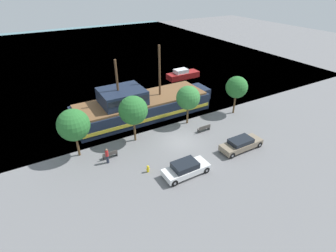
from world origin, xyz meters
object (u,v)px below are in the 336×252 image
at_px(moored_boat_dockside, 183,75).
at_px(parked_car_curb_front, 186,168).
at_px(bench_promenade_west, 204,128).
at_px(fire_hydrant, 148,168).
at_px(pirate_ship, 140,105).
at_px(bench_promenade_east, 110,154).
at_px(parked_car_curb_mid, 241,144).
at_px(pedestrian_walking_near, 107,156).

bearing_deg(moored_boat_dockside, parked_car_curb_front, -122.21).
bearing_deg(bench_promenade_west, fire_hydrant, -159.87).
xyz_separation_m(pirate_ship, bench_promenade_east, (-6.89, -7.15, -1.13)).
distance_m(pirate_ship, bench_promenade_east, 9.99).
height_order(fire_hydrant, bench_promenade_west, bench_promenade_west).
bearing_deg(parked_car_curb_front, bench_promenade_west, 41.15).
height_order(pirate_ship, parked_car_curb_mid, pirate_ship).
distance_m(bench_promenade_east, bench_promenade_west, 11.84).
bearing_deg(parked_car_curb_front, parked_car_curb_mid, 3.74).
bearing_deg(bench_promenade_east, parked_car_curb_front, -48.81).
relative_size(moored_boat_dockside, bench_promenade_east, 3.93).
height_order(parked_car_curb_front, bench_promenade_east, parked_car_curb_front).
bearing_deg(parked_car_curb_mid, bench_promenade_east, 156.37).
xyz_separation_m(moored_boat_dockside, parked_car_curb_mid, (-6.93, -22.56, 0.00)).
relative_size(moored_boat_dockside, bench_promenade_west, 3.61).
bearing_deg(fire_hydrant, pedestrian_walking_near, 130.94).
bearing_deg(moored_boat_dockside, pirate_ship, -143.35).
xyz_separation_m(parked_car_curb_front, pedestrian_walking_near, (-5.90, 5.53, 0.16)).
height_order(parked_car_curb_mid, pedestrian_walking_near, pedestrian_walking_near).
xyz_separation_m(fire_hydrant, pedestrian_walking_near, (-2.92, 3.37, 0.46)).
xyz_separation_m(pirate_ship, pedestrian_walking_near, (-7.37, -7.82, -0.68)).
relative_size(moored_boat_dockside, parked_car_curb_mid, 1.22).
relative_size(pirate_ship, moored_boat_dockside, 3.20).
xyz_separation_m(parked_car_curb_mid, bench_promenade_east, (-13.01, 5.69, -0.27)).
xyz_separation_m(parked_car_curb_mid, pedestrian_walking_near, (-13.50, 5.03, 0.18)).
distance_m(parked_car_curb_front, pedestrian_walking_near, 8.09).
xyz_separation_m(pirate_ship, bench_promenade_west, (4.94, -7.74, -1.12)).
xyz_separation_m(pirate_ship, moored_boat_dockside, (13.06, 9.72, -0.86)).
distance_m(parked_car_curb_front, parked_car_curb_mid, 7.61).
relative_size(parked_car_curb_front, pedestrian_walking_near, 2.67).
xyz_separation_m(fire_hydrant, bench_promenade_west, (9.39, 3.44, 0.03)).
bearing_deg(bench_promenade_east, moored_boat_dockside, 40.22).
xyz_separation_m(moored_boat_dockside, fire_hydrant, (-17.51, -20.90, -0.28)).
distance_m(parked_car_curb_mid, pedestrian_walking_near, 14.40).
bearing_deg(pedestrian_walking_near, pirate_ship, 46.68).
xyz_separation_m(parked_car_curb_mid, fire_hydrant, (-10.58, 1.66, -0.29)).
height_order(moored_boat_dockside, parked_car_curb_front, moored_boat_dockside).
xyz_separation_m(parked_car_curb_front, parked_car_curb_mid, (7.60, 0.50, -0.02)).
xyz_separation_m(parked_car_curb_mid, bench_promenade_west, (-1.18, 5.11, -0.26)).
distance_m(fire_hydrant, pedestrian_walking_near, 4.48).
height_order(pirate_ship, bench_promenade_west, pirate_ship).
bearing_deg(fire_hydrant, bench_promenade_west, 20.13).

